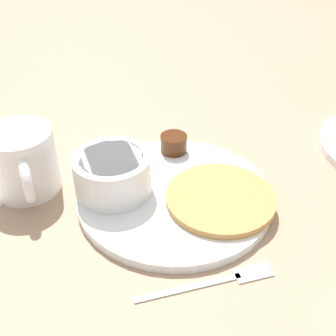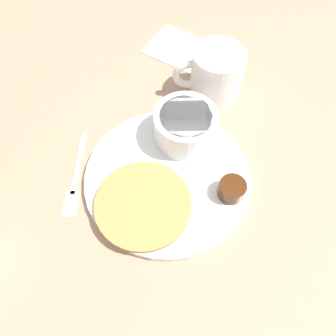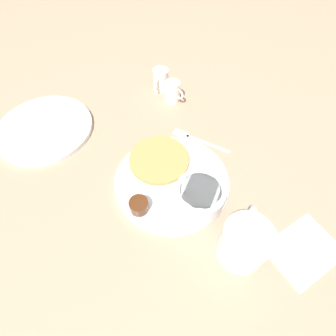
% 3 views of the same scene
% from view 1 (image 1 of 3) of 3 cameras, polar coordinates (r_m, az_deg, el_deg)
% --- Properties ---
extents(ground_plane, '(4.00, 4.00, 0.00)m').
position_cam_1_polar(ground_plane, '(0.56, 0.89, -4.19)').
color(ground_plane, '#9E7F66').
extents(plate, '(0.25, 0.25, 0.01)m').
position_cam_1_polar(plate, '(0.55, 0.89, -3.71)').
color(plate, white).
rests_on(plate, ground_plane).
extents(pancake_stack, '(0.14, 0.14, 0.01)m').
position_cam_1_polar(pancake_stack, '(0.54, 7.11, -4.08)').
color(pancake_stack, '#B78447').
rests_on(pancake_stack, plate).
extents(bowl, '(0.10, 0.10, 0.05)m').
position_cam_1_polar(bowl, '(0.54, -7.60, -0.88)').
color(bowl, white).
rests_on(bowl, plate).
extents(syrup_cup, '(0.04, 0.04, 0.03)m').
position_cam_1_polar(syrup_cup, '(0.62, 0.78, 3.35)').
color(syrup_cup, '#47230F').
rests_on(syrup_cup, plate).
extents(butter_ramekin, '(0.04, 0.04, 0.04)m').
position_cam_1_polar(butter_ramekin, '(0.56, -8.77, -0.85)').
color(butter_ramekin, white).
rests_on(butter_ramekin, plate).
extents(coffee_mug, '(0.12, 0.09, 0.09)m').
position_cam_1_polar(coffee_mug, '(0.58, -19.04, 0.76)').
color(coffee_mug, white).
rests_on(coffee_mug, ground_plane).
extents(fork, '(0.06, 0.15, 0.00)m').
position_cam_1_polar(fork, '(0.46, 7.27, -14.75)').
color(fork, silver).
rests_on(fork, ground_plane).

